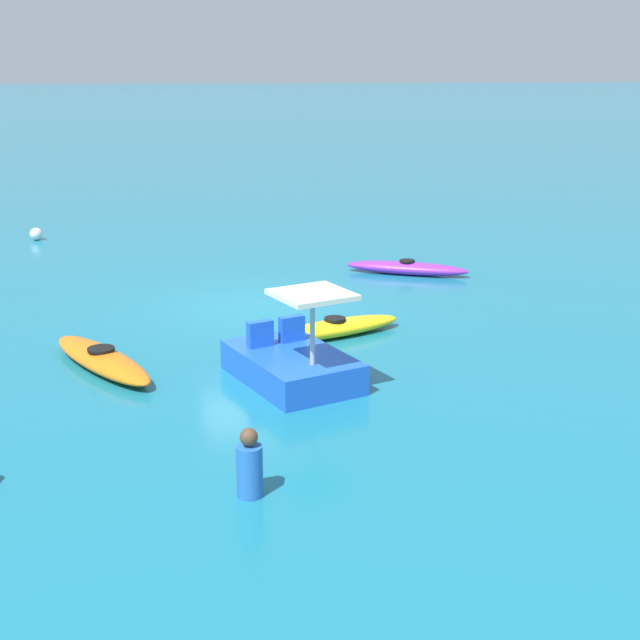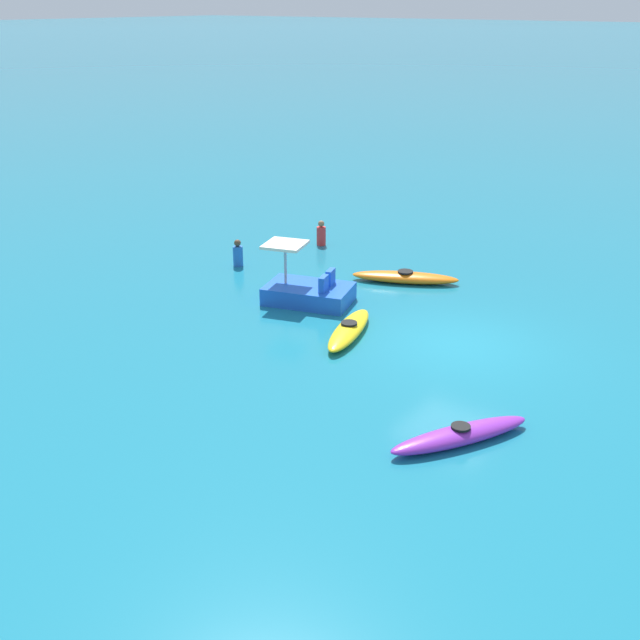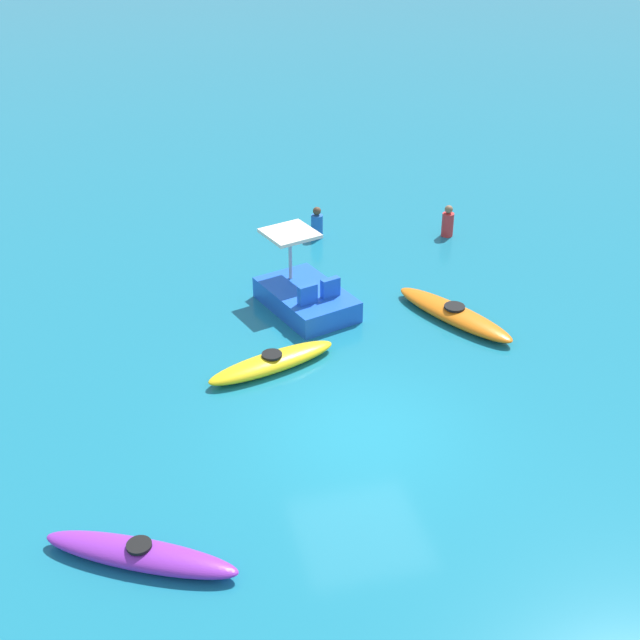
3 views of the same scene
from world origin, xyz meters
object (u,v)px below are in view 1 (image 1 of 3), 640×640
at_px(kayak_purple, 407,268).
at_px(pedal_boat_blue, 292,362).
at_px(kayak_orange, 102,359).
at_px(kayak_yellow, 335,328).
at_px(person_by_kayaks, 250,466).
at_px(buoy_white, 36,234).

relative_size(kayak_purple, pedal_boat_blue, 1.10).
distance_m(kayak_purple, kayak_orange, 9.29).
xyz_separation_m(kayak_yellow, person_by_kayaks, (6.13, -2.49, 0.22)).
bearing_deg(pedal_boat_blue, kayak_yellow, 151.34).
xyz_separation_m(kayak_yellow, pedal_boat_blue, (2.31, -1.26, 0.17)).
relative_size(kayak_orange, buoy_white, 8.59).
bearing_deg(kayak_purple, person_by_kayaks, -26.69).
bearing_deg(kayak_orange, kayak_yellow, 102.46).
xyz_separation_m(kayak_orange, kayak_yellow, (-0.96, 4.36, 0.00)).
distance_m(kayak_purple, pedal_boat_blue, 8.22).
relative_size(kayak_orange, pedal_boat_blue, 1.17).
distance_m(kayak_orange, person_by_kayaks, 5.50).
bearing_deg(pedal_boat_blue, kayak_purple, 148.97).
height_order(kayak_purple, person_by_kayaks, person_by_kayaks).
bearing_deg(kayak_yellow, kayak_orange, -77.54).
distance_m(kayak_purple, buoy_white, 11.70).
height_order(kayak_orange, buoy_white, buoy_white).
xyz_separation_m(kayak_orange, person_by_kayaks, (5.17, 1.88, 0.22)).
bearing_deg(pedal_boat_blue, person_by_kayaks, -17.78).
bearing_deg(person_by_kayaks, buoy_white, -166.81).
relative_size(buoy_white, person_by_kayaks, 0.43).
distance_m(pedal_boat_blue, buoy_white, 14.76).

